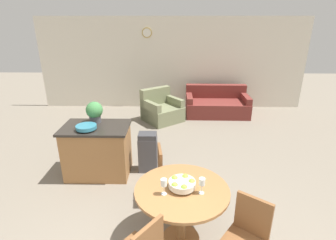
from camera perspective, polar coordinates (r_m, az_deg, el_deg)
name	(u,v)px	position (r m, az deg, el deg)	size (l,w,h in m)	color
wall_back	(172,64)	(8.09, 0.89, 12.16)	(8.00, 0.09, 2.70)	silver
dining_table	(182,201)	(3.24, 2.99, -17.19)	(1.11, 1.11, 0.77)	#9E6B3D
dining_chair_near_right	(247,235)	(3.09, 16.78, -22.88)	(0.59, 0.59, 0.90)	brown
dining_chair_far_side	(168,172)	(3.92, 0.01, -11.32)	(0.47, 0.47, 0.90)	brown
fruit_bowl	(182,184)	(3.10, 3.08, -13.65)	(0.31, 0.31, 0.13)	silver
wine_glass_left	(164,183)	(2.97, -0.93, -13.60)	(0.07, 0.07, 0.19)	silver
wine_glass_right	(202,182)	(3.01, 7.41, -13.31)	(0.07, 0.07, 0.19)	silver
kitchen_island	(98,150)	(4.77, -15.02, -6.39)	(1.13, 0.75, 0.91)	#9E6B3D
teal_bowl	(86,127)	(4.45, -17.37, -1.48)	(0.33, 0.33, 0.08)	teal
potted_plant	(94,111)	(4.69, -15.71, 1.80)	(0.29, 0.29, 0.37)	#4C4C51
trash_bin	(148,152)	(4.76, -4.39, -7.01)	(0.33, 0.26, 0.73)	#47474C
couch	(217,105)	(7.73, 10.53, 3.23)	(1.77, 0.98, 0.81)	maroon
armchair	(161,110)	(7.14, -1.43, 2.15)	(1.24, 1.23, 0.85)	#7A7F5B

